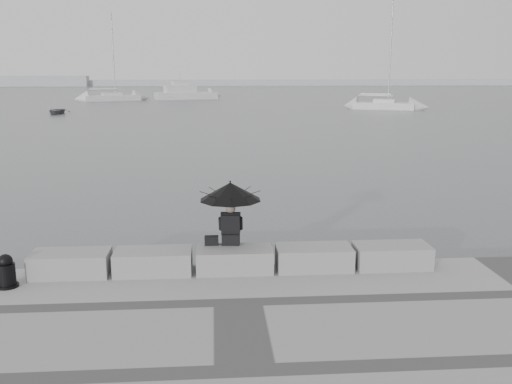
{
  "coord_description": "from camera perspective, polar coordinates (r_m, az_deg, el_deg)",
  "views": [
    {
      "loc": [
        -0.4,
        -11.93,
        4.7
      ],
      "look_at": [
        0.71,
        3.0,
        1.46
      ],
      "focal_mm": 40.0,
      "sensor_mm": 36.0,
      "label": 1
    }
  ],
  "objects": [
    {
      "name": "stone_block_right",
      "position": [
        12.32,
        5.81,
        -6.57
      ],
      "size": [
        1.6,
        0.8,
        0.5
      ],
      "primitive_type": "cube",
      "color": "gray",
      "rests_on": "promenade"
    },
    {
      "name": "distant_landmass",
      "position": [
        166.66,
        -7.04,
        10.81
      ],
      "size": [
        180.0,
        8.0,
        2.8
      ],
      "color": "#A7A9AC",
      "rests_on": "ground"
    },
    {
      "name": "stone_block_far_right",
      "position": [
        12.72,
        13.42,
        -6.24
      ],
      "size": [
        1.6,
        0.8,
        0.5
      ],
      "primitive_type": "cube",
      "color": "gray",
      "rests_on": "promenade"
    },
    {
      "name": "sailboat_left",
      "position": [
        89.77,
        -14.2,
        9.17
      ],
      "size": [
        8.51,
        5.46,
        12.9
      ],
      "rotation": [
        0.0,
        0.0,
        0.41
      ],
      "color": "silver",
      "rests_on": "ground"
    },
    {
      "name": "dinghy",
      "position": [
        65.09,
        -19.31,
        7.65
      ],
      "size": [
        3.52,
        1.61,
        0.59
      ],
      "primitive_type": "imported",
      "rotation": [
        0.0,
        0.0,
        -0.04
      ],
      "color": "slate",
      "rests_on": "ground"
    },
    {
      "name": "stone_block_left",
      "position": [
        12.21,
        -10.23,
        -6.88
      ],
      "size": [
        1.6,
        0.8,
        0.5
      ],
      "primitive_type": "cube",
      "color": "gray",
      "rests_on": "promenade"
    },
    {
      "name": "seated_person",
      "position": [
        12.13,
        -2.58,
        -0.52
      ],
      "size": [
        1.33,
        1.33,
        1.39
      ],
      "rotation": [
        0.0,
        0.0,
        -0.1
      ],
      "color": "black",
      "rests_on": "stone_block_centre"
    },
    {
      "name": "stone_block_centre",
      "position": [
        12.14,
        -2.17,
        -6.79
      ],
      "size": [
        1.6,
        0.8,
        0.5
      ],
      "primitive_type": "cube",
      "color": "gray",
      "rests_on": "promenade"
    },
    {
      "name": "ground",
      "position": [
        12.83,
        -2.22,
        -9.31
      ],
      "size": [
        360.0,
        360.0,
        0.0
      ],
      "primitive_type": "plane",
      "color": "#4E5153",
      "rests_on": "ground"
    },
    {
      "name": "sailboat_right",
      "position": [
        70.11,
        12.7,
        8.51
      ],
      "size": [
        7.47,
        5.03,
        12.9
      ],
      "rotation": [
        0.0,
        0.0,
        -0.41
      ],
      "color": "silver",
      "rests_on": "ground"
    },
    {
      "name": "mooring_bollard",
      "position": [
        12.28,
        -23.69,
        -7.46
      ],
      "size": [
        0.43,
        0.43,
        0.68
      ],
      "color": "black",
      "rests_on": "promenade"
    },
    {
      "name": "stone_block_far_left",
      "position": [
        12.5,
        -18.05,
        -6.84
      ],
      "size": [
        1.6,
        0.8,
        0.5
      ],
      "primitive_type": "cube",
      "color": "gray",
      "rests_on": "promenade"
    },
    {
      "name": "motor_cruiser",
      "position": [
        91.73,
        -6.98,
        9.74
      ],
      "size": [
        10.05,
        5.81,
        4.5
      ],
      "rotation": [
        0.0,
        0.0,
        0.33
      ],
      "color": "silver",
      "rests_on": "ground"
    },
    {
      "name": "bag",
      "position": [
        12.32,
        -4.47,
        -4.86
      ],
      "size": [
        0.3,
        0.17,
        0.19
      ],
      "primitive_type": "cube",
      "color": "black",
      "rests_on": "stone_block_centre"
    }
  ]
}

